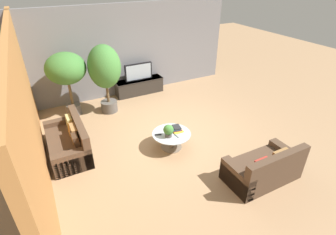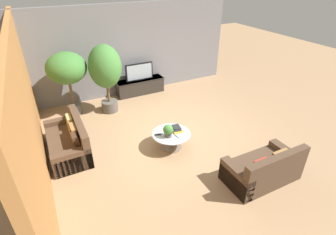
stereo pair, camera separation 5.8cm
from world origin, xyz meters
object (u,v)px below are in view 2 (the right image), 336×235
(couch_by_wall, at_px, (69,142))
(potted_palm_tall, at_px, (67,70))
(couch_near_entry, at_px, (263,169))
(television, at_px, (139,72))
(coffee_table, at_px, (171,138))
(potted_plant_tabletop, at_px, (168,130))
(media_console, at_px, (140,86))
(potted_palm_corner, at_px, (105,69))

(couch_by_wall, relative_size, potted_palm_tall, 0.91)
(couch_by_wall, bearing_deg, couch_near_entry, 50.33)
(television, height_order, couch_near_entry, television)
(coffee_table, xyz_separation_m, potted_plant_tabletop, (-0.13, -0.08, 0.30))
(television, distance_m, potted_palm_tall, 2.49)
(potted_palm_tall, distance_m, potted_plant_tabletop, 3.53)
(couch_by_wall, height_order, potted_palm_tall, potted_palm_tall)
(coffee_table, height_order, potted_palm_tall, potted_palm_tall)
(television, height_order, potted_plant_tabletop, television)
(television, bearing_deg, couch_near_entry, -82.97)
(media_console, xyz_separation_m, couch_by_wall, (-2.81, -2.43, 0.02))
(coffee_table, xyz_separation_m, potted_palm_corner, (-0.82, 2.59, 1.07))
(media_console, distance_m, potted_palm_corner, 1.91)
(media_console, relative_size, couch_near_entry, 1.08)
(television, height_order, couch_by_wall, television)
(coffee_table, distance_m, potted_palm_corner, 2.92)
(television, xyz_separation_m, couch_by_wall, (-2.81, -2.42, -0.51))
(couch_by_wall, xyz_separation_m, couch_near_entry, (3.46, -2.87, -0.01))
(couch_near_entry, height_order, potted_palm_tall, potted_palm_tall)
(media_console, bearing_deg, television, -90.00)
(couch_near_entry, relative_size, potted_plant_tabletop, 4.96)
(media_console, distance_m, potted_palm_tall, 2.67)
(television, bearing_deg, couch_by_wall, -139.17)
(couch_by_wall, relative_size, couch_near_entry, 1.12)
(potted_plant_tabletop, bearing_deg, couch_near_entry, -54.28)
(television, relative_size, coffee_table, 1.03)
(couch_by_wall, bearing_deg, potted_palm_tall, 167.03)
(couch_near_entry, bearing_deg, potted_palm_tall, -57.79)
(television, relative_size, potted_plant_tabletop, 3.10)
(television, xyz_separation_m, potted_palm_tall, (-2.36, -0.50, 0.60))
(media_console, bearing_deg, coffee_table, -98.79)
(couch_by_wall, bearing_deg, media_console, 130.85)
(media_console, height_order, couch_by_wall, couch_by_wall)
(television, relative_size, couch_near_entry, 0.62)
(coffee_table, bearing_deg, television, 81.21)
(coffee_table, bearing_deg, media_console, 81.21)
(potted_plant_tabletop, bearing_deg, coffee_table, 32.93)
(potted_palm_corner, bearing_deg, coffee_table, -72.48)
(television, relative_size, potted_palm_tall, 0.51)
(potted_palm_tall, bearing_deg, coffee_table, -57.54)
(media_console, bearing_deg, potted_palm_tall, -167.93)
(television, height_order, coffee_table, television)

